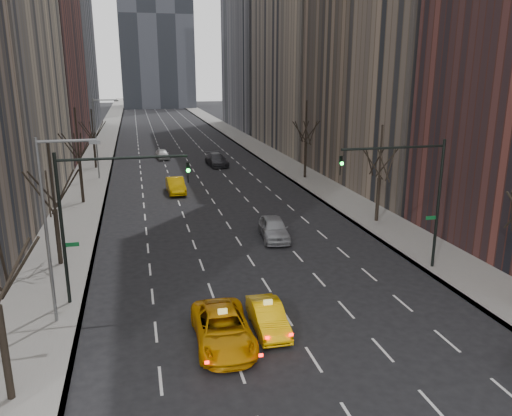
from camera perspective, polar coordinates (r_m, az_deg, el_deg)
sidewalk_left at (r=84.88m, az=-17.21°, el=6.57°), size 4.50×320.00×0.15m
sidewalk_right at (r=86.84m, az=-0.75°, el=7.43°), size 4.50×320.00×0.15m
tree_lw_b at (r=33.32m, az=-21.99°, el=-0.16°), size 3.36×3.50×7.82m
tree_lw_c at (r=48.79m, az=-19.52°, el=5.07°), size 3.36×3.50×8.74m
tree_lw_d at (r=66.60m, az=-18.05°, el=7.31°), size 3.36×3.50×7.36m
tree_rw_b at (r=41.37m, az=13.89°, el=3.35°), size 3.36×3.50×7.82m
tree_rw_c at (r=57.63m, az=5.70°, el=7.32°), size 3.36×3.50×8.74m
traffic_mast_left at (r=26.76m, az=-17.96°, el=0.54°), size 6.69×0.39×8.00m
traffic_mast_right at (r=31.09m, az=17.72°, el=2.55°), size 6.69×0.39×8.00m
streetlight_near at (r=25.02m, az=-22.23°, el=-0.55°), size 2.83×0.22×9.00m
streetlight_far at (r=59.35m, az=-17.55°, el=8.46°), size 2.83×0.22×9.00m
taxi_suv at (r=23.22m, az=-3.81°, el=-13.60°), size 2.60×5.47×1.51m
taxi_sedan at (r=24.35m, az=1.37°, el=-12.35°), size 1.46×4.05×1.33m
silver_sedan_ahead at (r=36.83m, az=2.06°, el=-2.34°), size 2.41×4.93×1.62m
far_taxi at (r=51.45m, az=-9.17°, el=2.55°), size 1.82×4.83×1.57m
far_suv_grey at (r=66.03m, az=-4.52°, el=5.53°), size 2.71×5.77×1.63m
far_car_white at (r=72.28m, az=-10.64°, el=6.07°), size 1.97×4.23×1.40m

